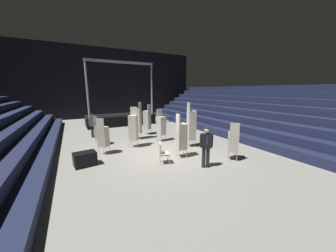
{
  "coord_description": "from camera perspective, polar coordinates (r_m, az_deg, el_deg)",
  "views": [
    {
      "loc": [
        -4.0,
        -7.66,
        3.25
      ],
      "look_at": [
        0.32,
        0.43,
        1.4
      ],
      "focal_mm": 19.19,
      "sensor_mm": 36.0,
      "label": 1
    }
  ],
  "objects": [
    {
      "name": "chair_stack_rear_right",
      "position": [
        11.49,
        -2.14,
        0.24
      ],
      "size": [
        0.53,
        0.53,
        2.05
      ],
      "rotation": [
        0.0,
        0.0,
        3.36
      ],
      "color": "#B2B5BA",
      "rests_on": "ground_plane"
    },
    {
      "name": "chair_stack_rear_left",
      "position": [
        8.92,
        20.0,
        -4.57
      ],
      "size": [
        0.62,
        0.62,
        1.79
      ],
      "rotation": [
        0.0,
        0.0,
        5.57
      ],
      "color": "#B2B5BA",
      "rests_on": "ground_plane"
    },
    {
      "name": "chair_stack_rear_centre",
      "position": [
        8.71,
        4.27,
        -3.13
      ],
      "size": [
        0.5,
        0.5,
        2.14
      ],
      "rotation": [
        0.0,
        0.0,
        4.56
      ],
      "color": "#B2B5BA",
      "rests_on": "ground_plane"
    },
    {
      "name": "loose_chair_near_man",
      "position": [
        8.09,
        -1.65,
        -8.21
      ],
      "size": [
        0.55,
        0.55,
        0.95
      ],
      "rotation": [
        0.0,
        0.0,
        4.42
      ],
      "color": "#B2B5BA",
      "rests_on": "ground_plane"
    },
    {
      "name": "chair_stack_mid_left",
      "position": [
        12.09,
        -9.59,
        1.66
      ],
      "size": [
        0.62,
        0.62,
        2.48
      ],
      "rotation": [
        0.0,
        0.0,
        0.91
      ],
      "color": "#B2B5BA",
      "rests_on": "ground_plane"
    },
    {
      "name": "man_with_tie",
      "position": [
        7.7,
        12.05,
        -5.86
      ],
      "size": [
        0.55,
        0.38,
        1.76
      ],
      "rotation": [
        0.0,
        0.0,
        2.71
      ],
      "color": "black",
      "rests_on": "ground_plane"
    },
    {
      "name": "chair_stack_mid_centre",
      "position": [
        10.43,
        -10.93,
        -0.41
      ],
      "size": [
        0.62,
        0.62,
        2.31
      ],
      "rotation": [
        0.0,
        0.0,
        2.5
      ],
      "color": "#B2B5BA",
      "rests_on": "ground_plane"
    },
    {
      "name": "chair_stack_front_right",
      "position": [
        13.31,
        -6.63,
        2.08
      ],
      "size": [
        0.62,
        0.62,
        2.22
      ],
      "rotation": [
        0.0,
        0.0,
        0.67
      ],
      "color": "#B2B5BA",
      "rests_on": "ground_plane"
    },
    {
      "name": "bleacher_bank_right",
      "position": [
        14.87,
        26.05,
        4.66
      ],
      "size": [
        6.0,
        24.0,
        3.6
      ],
      "rotation": [
        0.0,
        0.0,
        -1.57
      ],
      "color": "#191E38",
      "rests_on": "ground_plane"
    },
    {
      "name": "ground_plane",
      "position": [
        9.25,
        -0.48,
        -9.5
      ],
      "size": [
        22.0,
        30.0,
        0.1
      ],
      "primitive_type": "cube",
      "color": "gray"
    },
    {
      "name": "chair_stack_front_left",
      "position": [
        10.38,
        7.4,
        0.36
      ],
      "size": [
        0.54,
        0.54,
        2.56
      ],
      "rotation": [
        0.0,
        0.0,
        4.46
      ],
      "color": "#B2B5BA",
      "rests_on": "ground_plane"
    },
    {
      "name": "crew_worker_near_stage",
      "position": [
        13.34,
        -22.7,
        0.5
      ],
      "size": [
        0.57,
        0.34,
        1.66
      ],
      "rotation": [
        0.0,
        0.0,
        5.97
      ],
      "color": "black",
      "rests_on": "ground_plane"
    },
    {
      "name": "stage_riser",
      "position": [
        17.76,
        -14.77,
        2.42
      ],
      "size": [
        6.12,
        2.65,
        5.67
      ],
      "color": "black",
      "rests_on": "ground_plane"
    },
    {
      "name": "arena_end_wall",
      "position": [
        23.02,
        -18.55,
        12.71
      ],
      "size": [
        22.0,
        0.3,
        8.0
      ],
      "primitive_type": "cube",
      "color": "black",
      "rests_on": "ground_plane"
    },
    {
      "name": "equipment_road_case",
      "position": [
        8.72,
        -24.85,
        -9.48
      ],
      "size": [
        0.98,
        0.72,
        0.6
      ],
      "primitive_type": "cube",
      "rotation": [
        0.0,
        0.0,
        0.15
      ],
      "color": "black",
      "rests_on": "ground_plane"
    },
    {
      "name": "chair_stack_mid_right",
      "position": [
        9.73,
        -19.89,
        -3.02
      ],
      "size": [
        0.62,
        0.62,
        1.88
      ],
      "rotation": [
        0.0,
        0.0,
        5.56
      ],
      "color": "#B2B5BA",
      "rests_on": "ground_plane"
    },
    {
      "name": "chair_stack_aisle_left",
      "position": [
        11.42,
        -21.02,
        -1.45
      ],
      "size": [
        0.59,
        0.59,
        1.71
      ],
      "rotation": [
        0.0,
        0.0,
        4.27
      ],
      "color": "#B2B5BA",
      "rests_on": "ground_plane"
    }
  ]
}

